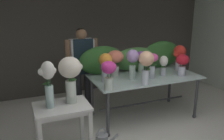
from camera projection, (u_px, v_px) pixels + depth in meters
The scene contains 18 objects.
ground_plane at pixel (118, 119), 4.42m from camera, with size 7.79×7.79×0.00m, color silver.
wall_back at pixel (88, 31), 5.57m from camera, with size 5.99×0.12×2.80m, color #4C4742.
display_table_glass at pixel (144, 82), 4.32m from camera, with size 1.90×1.00×0.80m.
side_table_white at pixel (62, 114), 3.14m from camera, with size 0.71×0.52×0.78m.
florist at pixel (82, 61), 4.48m from camera, with size 0.61×0.24×1.61m.
foliage_backdrop at pixel (133, 58), 4.55m from camera, with size 2.08×0.30×0.53m.
vase_sunset_carnations at pixel (106, 65), 3.89m from camera, with size 0.21×0.21×0.48m.
vase_violet_anemones at pixel (141, 60), 4.42m from camera, with size 0.23×0.19×0.40m.
vase_scarlet_tulips at pixel (179, 55), 4.56m from camera, with size 0.26×0.23×0.48m.
vase_lilac_freesia at pixel (133, 61), 4.01m from camera, with size 0.20×0.20×0.51m.
vase_crimson_roses at pixel (182, 63), 4.23m from camera, with size 0.23×0.23×0.38m.
vase_magenta_ranunculus at pixel (109, 72), 3.54m from camera, with size 0.23×0.22×0.44m.
vase_coral_stock at pixel (116, 59), 4.23m from camera, with size 0.29×0.29×0.45m.
vase_fuchsia_lilies at pixel (152, 63), 4.06m from camera, with size 0.20×0.19×0.44m.
vase_ivory_peonies at pixel (164, 64), 4.26m from camera, with size 0.15×0.15×0.36m.
vase_peach_dahlias at pixel (146, 63), 3.74m from camera, with size 0.25×0.24×0.54m.
vase_white_roses_tall at pixel (48, 81), 2.96m from camera, with size 0.22×0.17×0.60m.
vase_cream_lisianthus_tall at pixel (70, 74), 3.10m from camera, with size 0.31×0.29×0.62m.
Camera 1 is at (-1.61, -1.95, 2.07)m, focal length 38.79 mm.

